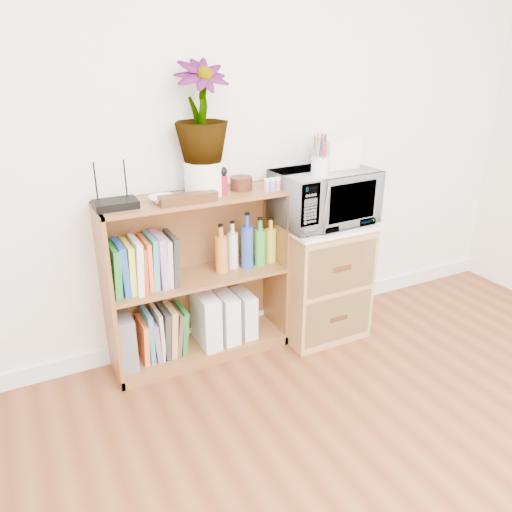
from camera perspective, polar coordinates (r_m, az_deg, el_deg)
skirting_board at (r=3.20m, az=-1.28°, el=-7.46°), size 4.00×0.02×0.10m
bookshelf at (r=2.77m, az=-6.64°, el=-2.73°), size 1.00×0.30×0.95m
wicker_unit at (r=3.07m, az=7.16°, el=-2.66°), size 0.50×0.45×0.70m
microwave at (r=2.88m, az=7.77°, el=6.71°), size 0.57×0.40×0.31m
pen_cup at (r=2.70m, az=7.31°, el=10.10°), size 0.09×0.09×0.10m
small_appliance at (r=2.93m, az=9.15°, el=11.64°), size 0.21×0.18×0.17m
router at (r=2.48m, az=-15.77°, el=5.73°), size 0.20×0.14×0.04m
white_bowl at (r=2.52m, az=-10.67°, el=6.40°), size 0.13×0.13×0.03m
plant_pot at (r=2.62m, az=-5.97°, el=8.89°), size 0.20×0.20×0.17m
potted_plant at (r=2.56m, az=-6.28°, el=16.09°), size 0.27×0.27×0.49m
trinket_box at (r=2.49m, az=-7.74°, el=6.54°), size 0.29×0.07×0.05m
kokeshi_doll at (r=2.61m, az=-3.79°, el=8.07°), size 0.04×0.04×0.10m
wooden_bowl at (r=2.70m, az=-1.70°, el=8.30°), size 0.12×0.12×0.07m
paint_jars at (r=2.68m, az=1.85°, el=8.02°), size 0.11×0.04×0.06m
file_box at (r=2.79m, az=-14.89°, el=-9.13°), size 0.09×0.24×0.30m
magazine_holder_left at (r=2.88m, az=-5.75°, el=-7.14°), size 0.10×0.25×0.31m
magazine_holder_mid at (r=2.93m, az=-3.48°, el=-6.83°), size 0.09×0.23×0.29m
magazine_holder_right at (r=2.98m, az=-1.39°, el=-6.53°), size 0.08×0.21×0.27m
cookbooks at (r=2.63m, az=-12.83°, el=-0.85°), size 0.34×0.20×0.28m
liquor_bottles at (r=2.83m, az=-0.25°, el=1.70°), size 0.46×0.07×0.32m
lower_books at (r=2.84m, az=-10.70°, el=-8.59°), size 0.26×0.19×0.29m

